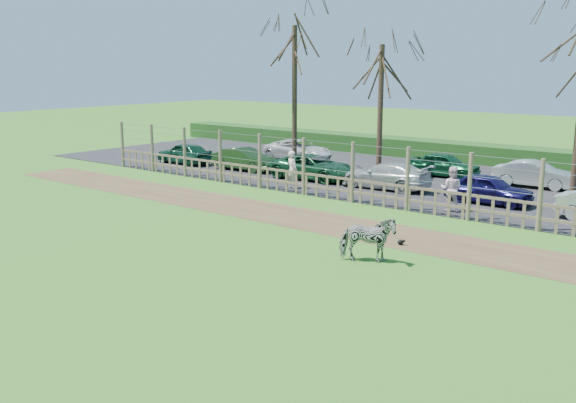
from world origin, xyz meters
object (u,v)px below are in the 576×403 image
Objects in this scene: car_3 at (386,175)px; car_11 at (535,174)px; car_0 at (184,153)px; car_8 at (298,150)px; car_1 at (244,159)px; visitor_a at (292,170)px; car_2 at (313,167)px; tree_left at (295,63)px; zebra at (367,239)px; car_10 at (445,165)px; tree_mid at (381,79)px; car_4 at (489,189)px; crow at (401,242)px; visitor_b at (451,189)px.

car_3 is 1.14× the size of car_11.
car_0 is at bearing 101.73° from car_11.
car_1 is at bearing -174.95° from car_8.
car_2 is at bearing -57.87° from visitor_a.
tree_left is 1.82× the size of car_2.
zebra reaches higher than car_11.
car_10 and car_11 have the same top height.
car_2 is (2.14, -1.26, -4.98)m from tree_left.
car_8 is at bearing 161.24° from tree_mid.
car_4 is at bearing 85.30° from car_3.
car_10 is at bearing 168.80° from car_3.
zebra is 2.28m from crow.
visitor_a is at bearing -168.59° from car_2.
visitor_a is 0.49× the size of car_4.
visitor_b is 0.49× the size of car_0.
zebra is at bearing 62.30° from car_0.
tree_mid is 28.23× the size of crow.
crow is 0.07× the size of car_0.
car_2 is (4.49, 0.07, 0.00)m from car_1.
car_3 is 6.87m from car_11.
zebra is 13.43m from car_2.
visitor_b reaches higher than crow.
visitor_b is at bearing -109.37° from car_2.
tree_mid is at bearing 70.12° from car_4.
car_10 is at bearing -66.13° from car_1.
car_4 is (8.88, -0.09, 0.00)m from car_2.
zebra is 19.77m from car_8.
crow is 0.07× the size of car_11.
car_1 and car_10 have the same top height.
car_11 is at bearing 19.08° from tree_mid.
car_11 is (8.53, 7.14, -0.26)m from visitor_a.
crow is at bearing -126.27° from car_8.
car_0 and car_10 have the same top height.
tree_mid is 8.12m from car_4.
visitor_b reaches higher than car_3.
car_3 and car_8 have the same top height.
car_0 and car_8 have the same top height.
car_2 is (-9.03, 7.65, 0.54)m from crow.
car_2 is 10.30m from car_11.
car_10 is (-4.40, 14.55, -0.04)m from zebra.
car_8 and car_11 have the same top height.
car_11 is (13.68, 4.69, 0.00)m from car_1.
crow is (-0.10, 2.20, -0.59)m from zebra.
car_8 is at bearing 139.44° from car_0.
car_0 is at bearing 89.54° from car_2.
zebra is (11.27, -11.11, -4.93)m from tree_left.
car_10 is (4.06, 7.23, -0.26)m from visitor_a.
car_2 is at bearing 112.60° from car_11.
tree_mid reaches higher than visitor_a.
car_1 is 0.84× the size of car_2.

